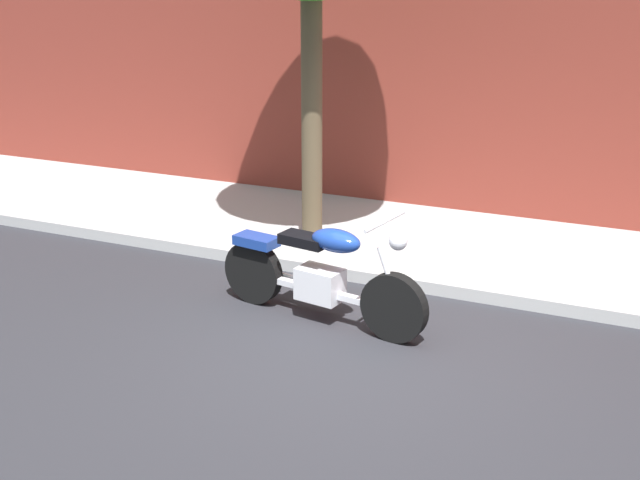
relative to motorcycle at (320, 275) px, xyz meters
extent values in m
plane|color=#28282D|center=(0.52, -0.53, -0.47)|extent=(60.00, 60.00, 0.00)
cube|color=#A8A8A8|center=(0.52, 2.42, -0.40)|extent=(23.33, 2.72, 0.14)
cylinder|color=black|center=(0.81, -0.14, -0.14)|extent=(0.67, 0.23, 0.66)
cylinder|color=black|center=(-0.81, 0.13, -0.14)|extent=(0.67, 0.23, 0.66)
cube|color=silver|center=(0.00, -0.01, -0.09)|extent=(0.48, 0.35, 0.32)
cube|color=silver|center=(0.00, -0.01, -0.16)|extent=(1.47, 0.33, 0.06)
ellipsoid|color=navy|center=(0.18, -0.04, 0.39)|extent=(0.56, 0.34, 0.22)
cube|color=black|center=(-0.18, 0.02, 0.33)|extent=(0.51, 0.32, 0.10)
cube|color=navy|center=(-0.76, 0.12, 0.21)|extent=(0.47, 0.31, 0.10)
cylinder|color=silver|center=(0.75, -0.13, 0.14)|extent=(0.28, 0.09, 0.58)
cylinder|color=silver|center=(0.69, -0.12, 0.67)|extent=(0.15, 0.70, 0.04)
sphere|color=silver|center=(0.83, -0.15, 0.51)|extent=(0.17, 0.17, 0.17)
cylinder|color=silver|center=(-0.22, 0.19, -0.19)|extent=(0.80, 0.22, 0.09)
cylinder|color=brown|center=(-0.85, 1.67, 1.26)|extent=(0.24, 0.24, 3.47)
camera|label=1|loc=(3.02, -6.78, 2.90)|focal=46.25mm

